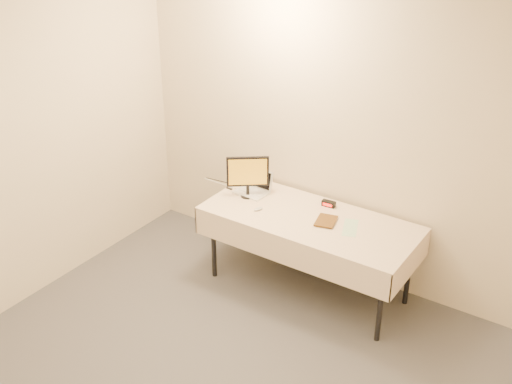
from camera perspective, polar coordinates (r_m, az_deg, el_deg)
The scene contains 9 objects.
back_wall at distance 5.60m, azimuth 7.34°, elevation 5.10°, with size 4.00×0.10×2.70m, color beige.
table at distance 5.53m, azimuth 4.77°, elevation -2.85°, with size 1.86×0.81×0.74m.
laptop at distance 5.89m, azimuth -0.12°, elevation 0.48°, with size 0.31×0.26×0.20m.
monitor at distance 5.73m, azimuth -0.74°, elevation 1.66°, with size 0.32×0.25×0.39m.
book at distance 5.41m, azimuth 5.45°, elevation -1.53°, with size 0.16×0.02×0.22m, color #915E1A.
alarm_clock at distance 5.68m, azimuth 6.47°, elevation -1.04°, with size 0.12×0.06×0.05m.
clicker at distance 5.59m, azimuth 0.20°, elevation -1.52°, with size 0.04×0.09×0.02m, color #BCBCBF.
paper_form at distance 5.39m, azimuth 8.38°, elevation -3.15°, with size 0.12×0.29×0.00m, color #B0DEB2.
usb_dongle at distance 5.96m, azimuth -2.39°, elevation 0.31°, with size 0.06×0.02×0.01m, color black.
Camera 1 is at (2.27, -2.18, 3.43)m, focal length 45.00 mm.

